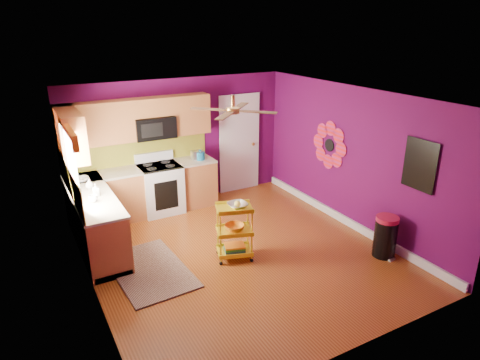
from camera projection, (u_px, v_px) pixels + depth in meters
ground at (240, 253)px, 6.88m from camera, size 5.00×5.00×0.00m
room_envelope at (241, 156)px, 6.33m from camera, size 4.54×5.04×2.52m
lower_cabinets at (124, 205)px, 7.61m from camera, size 2.81×2.31×0.94m
electric_range at (161, 188)px, 8.25m from camera, size 0.76×0.66×1.13m
upper_cabinetry at (118, 125)px, 7.47m from camera, size 2.80×2.30×1.26m
left_window at (69, 153)px, 6.13m from camera, size 0.08×1.35×1.08m
panel_door at (239, 144)px, 9.16m from camera, size 0.95×0.11×2.15m
right_wall_art at (367, 153)px, 7.11m from camera, size 0.04×2.74×1.04m
ceiling_fan at (233, 110)px, 6.25m from camera, size 1.01×1.01×0.26m
shag_rug at (150, 270)px, 6.39m from camera, size 1.08×1.68×0.02m
rolling_cart at (235, 229)px, 6.58m from camera, size 0.63×0.54×0.97m
trash_can at (385, 236)px, 6.71m from camera, size 0.40×0.41×0.67m
teal_kettle at (200, 156)px, 8.40m from camera, size 0.18×0.18×0.21m
toaster at (197, 155)px, 8.42m from camera, size 0.22×0.15×0.18m
soap_bottle_a at (96, 190)px, 6.66m from camera, size 0.09×0.09×0.20m
soap_bottle_b at (89, 183)px, 6.96m from camera, size 0.13×0.13×0.17m
counter_dish at (81, 179)px, 7.29m from camera, size 0.26×0.26×0.06m
counter_cup at (93, 199)px, 6.45m from camera, size 0.13×0.13×0.11m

